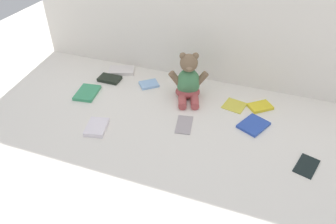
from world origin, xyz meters
The scene contains 13 objects.
ground_plane centered at (0.00, 0.00, 0.00)m, with size 3.20×3.20×0.00m, color silver.
backdrop_drape centered at (0.00, 0.38, 0.33)m, with size 1.84×0.03×0.67m, color white.
teddy_bear centered at (0.00, 0.18, 0.09)m, with size 0.19×0.19×0.23m.
book_case_0 centered at (0.05, -0.04, 0.00)m, with size 0.07×0.12×0.01m, color #A4999C.
book_case_1 centered at (-0.22, 0.21, 0.01)m, with size 0.07×0.09×0.01m, color #8DB7E7.
book_case_2 centered at (-0.29, -0.19, 0.01)m, with size 0.08×0.12×0.02m, color white.
book_case_3 centered at (0.35, 0.20, 0.01)m, with size 0.07×0.11×0.01m, color yellow.
book_case_4 centered at (0.34, 0.06, 0.01)m, with size 0.10×0.13×0.01m, color #2A4BAE.
book_case_5 centered at (-0.41, 0.28, 0.01)m, with size 0.09×0.14×0.02m, color silver.
book_case_6 centered at (-0.43, 0.18, 0.01)m, with size 0.07×0.11×0.02m, color black.
book_case_7 centered at (0.23, 0.18, 0.00)m, with size 0.10×0.10×0.01m, color gold.
book_case_8 centered at (0.56, -0.12, 0.00)m, with size 0.07×0.12×0.01m, color black.
book_case_9 centered at (-0.48, 0.03, 0.01)m, with size 0.10×0.14×0.02m, color #399766.
Camera 1 is at (0.36, -1.09, 0.90)m, focal length 34.43 mm.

